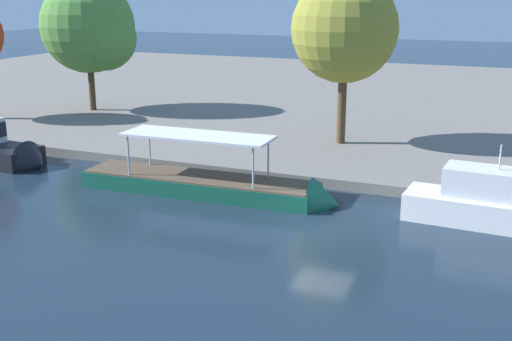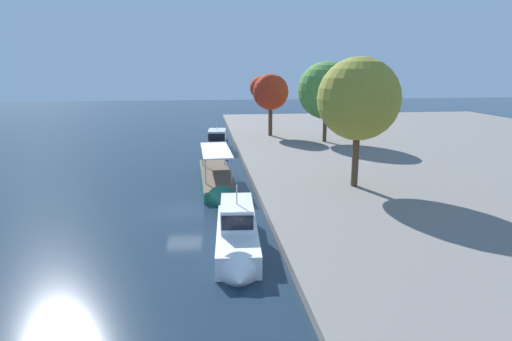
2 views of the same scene
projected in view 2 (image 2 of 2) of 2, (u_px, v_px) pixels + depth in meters
ground_plane at (183, 211)px, 31.17m from camera, size 220.00×220.00×0.00m
motor_yacht_0 at (217, 146)px, 52.66m from camera, size 9.11×3.24×4.68m
tour_boat_1 at (217, 182)px, 37.66m from camera, size 13.63×3.05×4.05m
motor_yacht_2 at (237, 239)px, 24.24m from camera, size 9.28×2.81×4.39m
tree_0 at (327, 92)px, 55.23m from camera, size 7.71×7.36×10.37m
tree_1 at (361, 97)px, 34.08m from camera, size 6.59×6.59×10.44m
tree_2 at (269, 90)px, 60.66m from camera, size 5.34×5.36×8.76m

